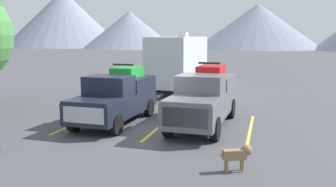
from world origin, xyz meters
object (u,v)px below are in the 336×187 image
pickup_truck_a (117,96)px  dog (239,154)px  pickup_truck_b (204,97)px  camper_trailer_a (179,60)px

pickup_truck_a → dog: size_ratio=5.94×
pickup_truck_a → dog: 7.39m
pickup_truck_b → dog: pickup_truck_b is taller
pickup_truck_b → camper_trailer_a: bearing=109.7°
pickup_truck_a → pickup_truck_b: (3.82, 0.41, 0.07)m
camper_trailer_a → dog: camper_trailer_a is taller
dog → camper_trailer_a: bearing=109.8°
camper_trailer_a → pickup_truck_a: bearing=-92.7°
pickup_truck_b → camper_trailer_a: camper_trailer_a is taller
camper_trailer_a → dog: 15.44m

